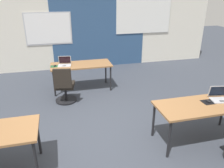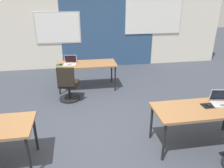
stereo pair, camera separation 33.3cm
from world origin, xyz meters
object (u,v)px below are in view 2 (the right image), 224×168
chair_far_left (68,87)px  laptop_near_right_end (221,101)px  laptop_far_left (70,62)px  mouse_far_left (61,64)px  desk_far_center (86,66)px  desk_near_right (201,111)px  mouse_near_right_end (209,105)px

chair_far_left → laptop_near_right_end: 3.35m
laptop_far_left → mouse_far_left: 0.26m
desk_far_center → laptop_near_right_end: bearing=-51.4°
desk_near_right → laptop_far_left: bearing=127.8°
laptop_far_left → chair_far_left: laptop_far_left is taller
laptop_far_left → desk_near_right: bearing=-43.0°
desk_near_right → mouse_far_left: (-2.43, 2.78, 0.08)m
desk_near_right → chair_far_left: bearing=137.1°
laptop_near_right_end → chair_far_left: bearing=152.7°
desk_near_right → chair_far_left: chair_far_left is taller
mouse_far_left → chair_far_left: bearing=-74.8°
chair_far_left → mouse_near_right_end: (2.40, -2.04, 0.36)m
laptop_far_left → mouse_far_left: laptop_far_left is taller
desk_far_center → mouse_far_left: bearing=-178.1°
desk_near_right → laptop_far_left: 3.55m
mouse_far_left → desk_near_right: bearing=-48.8°
desk_near_right → chair_far_left: (-2.25, 2.09, -0.28)m
mouse_near_right_end → mouse_far_left: bearing=133.5°
desk_near_right → desk_far_center: same height
chair_far_left → mouse_near_right_end: 3.17m
mouse_far_left → laptop_near_right_end: (2.84, -2.68, 0.03)m
desk_near_right → laptop_near_right_end: size_ratio=4.30×
mouse_near_right_end → laptop_far_left: bearing=130.3°
desk_near_right → chair_far_left: 3.08m
desk_near_right → laptop_near_right_end: bearing=13.2°
desk_near_right → laptop_near_right_end: (0.41, 0.10, 0.11)m
mouse_far_left → mouse_near_right_end: size_ratio=1.12×
mouse_far_left → chair_far_left: 0.80m
desk_near_right → desk_far_center: (-1.75, 2.80, 0.00)m
mouse_far_left → laptop_near_right_end: bearing=-43.3°
desk_near_right → laptop_near_right_end: 0.44m
desk_near_right → chair_far_left: size_ratio=1.74×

